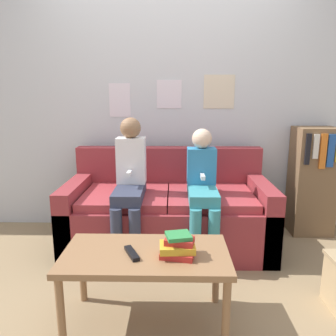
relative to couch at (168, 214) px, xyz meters
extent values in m
plane|color=#937A56|center=(0.00, -0.54, -0.29)|extent=(10.00, 10.00, 0.00)
cube|color=silver|center=(0.00, 0.52, 1.01)|extent=(8.00, 0.06, 2.60)
cube|color=silver|center=(-0.49, 0.49, 0.99)|extent=(0.21, 0.00, 0.32)
cube|color=silver|center=(0.00, 0.49, 1.05)|extent=(0.24, 0.00, 0.27)
cube|color=beige|center=(0.49, 0.49, 1.07)|extent=(0.30, 0.00, 0.32)
cube|color=maroon|center=(0.00, -0.03, -0.07)|extent=(1.77, 0.85, 0.44)
cube|color=maroon|center=(0.00, 0.32, 0.35)|extent=(1.77, 0.14, 0.41)
cube|color=maroon|center=(-0.81, -0.03, 0.01)|extent=(0.14, 0.85, 0.60)
cube|color=maroon|center=(0.81, -0.03, 0.01)|extent=(0.14, 0.85, 0.60)
cube|color=#A1343A|center=(-0.37, -0.07, 0.18)|extent=(0.72, 0.69, 0.07)
cube|color=#A1343A|center=(0.37, -0.07, 0.18)|extent=(0.72, 0.69, 0.07)
cube|color=#8E6642|center=(-0.11, -1.06, 0.14)|extent=(0.95, 0.50, 0.04)
cylinder|color=#8E6642|center=(-0.55, -1.27, -0.08)|extent=(0.04, 0.04, 0.42)
cylinder|color=#8E6642|center=(0.33, -1.27, -0.08)|extent=(0.04, 0.04, 0.42)
cylinder|color=#8E6642|center=(-0.55, -0.85, -0.08)|extent=(0.04, 0.04, 0.42)
cylinder|color=#8E6642|center=(0.33, -0.85, -0.08)|extent=(0.04, 0.04, 0.42)
cylinder|color=#33384C|center=(-0.38, -0.49, -0.04)|extent=(0.09, 0.09, 0.51)
cylinder|color=#33384C|center=(-0.24, -0.49, -0.04)|extent=(0.09, 0.09, 0.51)
cube|color=#33384C|center=(-0.31, -0.22, 0.26)|extent=(0.23, 0.52, 0.09)
cube|color=white|center=(-0.31, -0.06, 0.50)|extent=(0.24, 0.16, 0.39)
sphere|color=#8C6647|center=(-0.31, -0.06, 0.78)|extent=(0.17, 0.17, 0.17)
cube|color=white|center=(-0.31, -0.21, 0.42)|extent=(0.03, 0.12, 0.03)
cylinder|color=teal|center=(0.21, -0.49, -0.04)|extent=(0.09, 0.09, 0.51)
cylinder|color=teal|center=(0.35, -0.49, -0.04)|extent=(0.09, 0.09, 0.51)
cube|color=teal|center=(0.28, -0.22, 0.26)|extent=(0.23, 0.52, 0.09)
cube|color=teal|center=(0.28, -0.06, 0.46)|extent=(0.24, 0.16, 0.30)
sphere|color=beige|center=(0.28, -0.06, 0.69)|extent=(0.17, 0.17, 0.17)
cube|color=white|center=(0.28, -0.21, 0.40)|extent=(0.03, 0.12, 0.03)
cube|color=black|center=(-0.19, -1.09, 0.17)|extent=(0.11, 0.17, 0.02)
cube|color=red|center=(0.07, -1.11, 0.18)|extent=(0.20, 0.16, 0.03)
cube|color=gold|center=(0.07, -1.10, 0.21)|extent=(0.20, 0.14, 0.04)
cube|color=red|center=(0.08, -1.10, 0.25)|extent=(0.17, 0.13, 0.03)
cube|color=#2D8442|center=(0.08, -1.09, 0.28)|extent=(0.16, 0.15, 0.02)
cube|color=brown|center=(1.39, 0.31, 0.23)|extent=(0.39, 0.32, 1.04)
cube|color=black|center=(1.25, 0.15, 0.57)|extent=(0.04, 0.02, 0.28)
cube|color=silver|center=(1.32, 0.15, 0.59)|extent=(0.05, 0.02, 0.22)
cube|color=orange|center=(1.39, 0.15, 0.55)|extent=(0.06, 0.02, 0.32)
cube|color=#23519E|center=(1.46, 0.15, 0.55)|extent=(0.06, 0.02, 0.30)
camera|label=1|loc=(0.05, -2.78, 1.04)|focal=35.00mm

